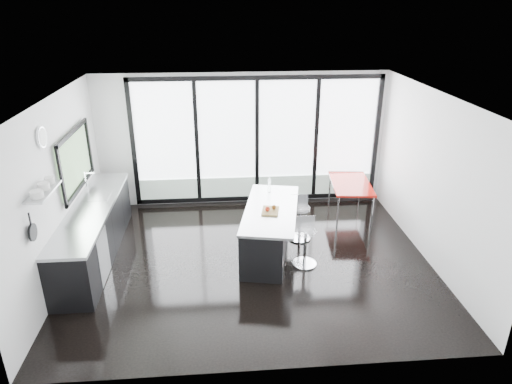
{
  "coord_description": "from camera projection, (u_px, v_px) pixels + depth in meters",
  "views": [
    {
      "loc": [
        -0.49,
        -6.7,
        4.15
      ],
      "look_at": [
        0.1,
        0.3,
        1.15
      ],
      "focal_mm": 32.0,
      "sensor_mm": 36.0,
      "label": 1
    }
  ],
  "objects": [
    {
      "name": "red_table",
      "position": [
        350.0,
        199.0,
        9.34
      ],
      "size": [
        0.89,
        1.4,
        0.71
      ],
      "primitive_type": "cube",
      "rotation": [
        0.0,
        0.0,
        -0.1
      ],
      "color": "#A4170F",
      "rests_on": "floor"
    },
    {
      "name": "bar_stool_far",
      "position": [
        300.0,
        223.0,
        8.4
      ],
      "size": [
        0.41,
        0.41,
        0.65
      ],
      "primitive_type": "cylinder",
      "rotation": [
        0.0,
        0.0,
        -0.01
      ],
      "color": "silver",
      "rests_on": "floor"
    },
    {
      "name": "wall_left",
      "position": [
        63.0,
        175.0,
        7.22
      ],
      "size": [
        0.26,
        5.0,
        2.8
      ],
      "color": "silver",
      "rests_on": "ground"
    },
    {
      "name": "bar_stool_near",
      "position": [
        305.0,
        248.0,
        7.58
      ],
      "size": [
        0.44,
        0.44,
        0.65
      ],
      "primitive_type": "cylinder",
      "rotation": [
        0.0,
        0.0,
        -0.07
      ],
      "color": "silver",
      "rests_on": "floor"
    },
    {
      "name": "wall_right",
      "position": [
        433.0,
        179.0,
        7.49
      ],
      "size": [
        0.0,
        5.0,
        2.8
      ],
      "primitive_type": "cube",
      "color": "silver",
      "rests_on": "ground"
    },
    {
      "name": "wall_back",
      "position": [
        256.0,
        146.0,
        9.59
      ],
      "size": [
        6.0,
        0.09,
        2.8
      ],
      "color": "silver",
      "rests_on": "ground"
    },
    {
      "name": "ceiling",
      "position": [
        251.0,
        97.0,
        6.71
      ],
      "size": [
        6.0,
        5.0,
        0.0
      ],
      "primitive_type": "cube",
      "color": "white",
      "rests_on": "wall_back"
    },
    {
      "name": "wall_front",
      "position": [
        268.0,
        272.0,
        4.97
      ],
      "size": [
        6.0,
        0.0,
        2.8
      ],
      "primitive_type": "cube",
      "color": "silver",
      "rests_on": "ground"
    },
    {
      "name": "counter_cabinets",
      "position": [
        94.0,
        232.0,
        7.79
      ],
      "size": [
        0.69,
        3.24,
        1.36
      ],
      "color": "black",
      "rests_on": "floor"
    },
    {
      "name": "island",
      "position": [
        267.0,
        229.0,
        7.95
      ],
      "size": [
        1.26,
        2.2,
        1.1
      ],
      "color": "black",
      "rests_on": "floor"
    },
    {
      "name": "floor",
      "position": [
        252.0,
        261.0,
        7.81
      ],
      "size": [
        6.0,
        5.0,
        0.0
      ],
      "primitive_type": "cube",
      "color": "black",
      "rests_on": "ground"
    }
  ]
}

